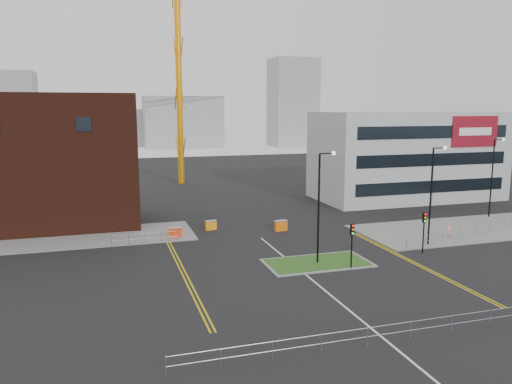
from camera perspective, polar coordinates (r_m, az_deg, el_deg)
ground at (r=33.90m, az=9.49°, el=-12.31°), size 200.00×200.00×0.00m
pavement_left at (r=51.90m, az=-22.89°, el=-5.11°), size 28.00×8.00×0.12m
pavement_right at (r=56.93m, az=23.22°, el=-3.87°), size 24.00×10.00×0.12m
island_kerb at (r=41.49m, az=7.03°, el=-8.04°), size 8.60×4.60×0.08m
grass_island at (r=41.49m, az=7.03°, el=-8.02°), size 8.00×4.00×0.12m
brick_building at (r=57.00m, az=-25.72°, el=2.90°), size 24.20×10.07×14.24m
office_block at (r=72.58m, az=16.84°, el=4.03°), size 25.00×12.20×12.00m
tower_crane at (r=88.26m, az=-5.65°, el=19.51°), size 49.42×21.01×40.41m
streetlamp_island at (r=40.28m, az=7.47°, el=-0.71°), size 1.46×0.36×9.18m
streetlamp_right_near at (r=48.07m, az=19.60°, el=0.49°), size 1.46×0.36×9.18m
streetlamp_right_far at (r=63.07m, az=25.54°, el=2.16°), size 1.46×0.36×9.18m
traffic_light_island at (r=39.90m, az=10.93°, el=-5.09°), size 0.28×0.33×3.65m
traffic_light_right at (r=45.70m, az=18.66°, el=-3.55°), size 0.28×0.33×3.65m
railing_front at (r=28.80m, az=15.02°, el=-14.93°), size 24.05×0.05×1.10m
railing_left at (r=47.65m, az=-12.57°, el=-4.99°), size 6.05×0.05×1.10m
railing_right at (r=53.97m, az=23.76°, el=-3.83°), size 19.05×5.05×1.10m
centre_line at (r=35.57m, az=8.03°, el=-11.19°), size 0.15×30.00×0.01m
yellow_left_a at (r=40.41m, az=-8.74°, el=-8.62°), size 0.12×24.00×0.01m
yellow_left_b at (r=40.45m, az=-8.32°, el=-8.59°), size 0.12×24.00×0.01m
yellow_right_a at (r=43.39m, az=17.30°, el=-7.67°), size 0.12×20.00×0.01m
yellow_right_b at (r=43.56m, az=17.63°, el=-7.62°), size 0.12×20.00×0.01m
skyline_a at (r=150.26m, az=-27.15°, el=8.00°), size 18.00×12.00×22.00m
skyline_b at (r=159.96m, az=-8.35°, el=7.91°), size 24.00×12.00×16.00m
skyline_c at (r=164.12m, az=4.23°, el=10.12°), size 14.00×12.00×28.00m
skyline_d at (r=168.28m, az=-14.98°, el=7.08°), size 30.00×12.00×12.00m
pedestrian at (r=51.71m, az=21.21°, el=-4.20°), size 0.67×0.53×1.61m
barrier_left at (r=49.38m, az=-9.21°, el=-4.57°), size 1.27×0.47×1.05m
barrier_mid at (r=52.15m, az=-5.18°, el=-3.76°), size 1.23×0.60×0.99m
barrier_right at (r=51.57m, az=2.86°, el=-3.81°), size 1.36×0.56×1.11m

